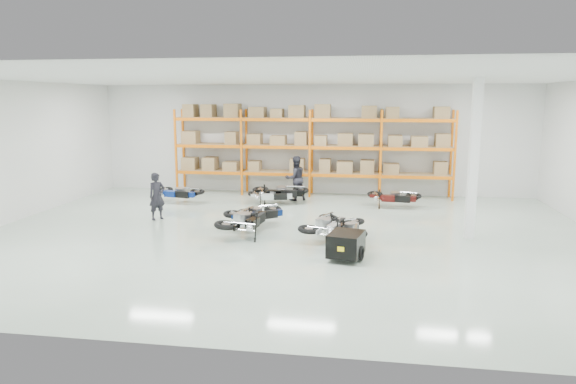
% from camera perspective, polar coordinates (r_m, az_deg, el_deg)
% --- Properties ---
extents(room, '(18.00, 18.00, 18.00)m').
position_cam_1_polar(room, '(14.59, -0.18, 3.74)').
color(room, '#ACBFAE').
rests_on(room, ground).
extents(pallet_rack, '(11.28, 0.98, 3.62)m').
position_cam_1_polar(pallet_rack, '(20.95, 2.57, 5.74)').
color(pallet_rack, orange).
rests_on(pallet_rack, ground).
extents(structural_column, '(0.25, 0.25, 4.50)m').
position_cam_1_polar(structural_column, '(15.20, 19.93, 3.39)').
color(structural_column, white).
rests_on(structural_column, ground).
extents(moto_blue_centre, '(1.85, 1.72, 1.10)m').
position_cam_1_polar(moto_blue_centre, '(15.97, -3.57, -2.01)').
color(moto_blue_centre, '#081A52').
rests_on(moto_blue_centre, ground).
extents(moto_silver_left, '(1.36, 1.95, 1.15)m').
position_cam_1_polar(moto_silver_left, '(14.44, 4.28, -3.25)').
color(moto_silver_left, '#ADB1B4').
rests_on(moto_silver_left, ground).
extents(moto_black_far_left, '(1.27, 2.09, 1.27)m').
position_cam_1_polar(moto_black_far_left, '(14.86, -4.77, -2.65)').
color(moto_black_far_left, black).
rests_on(moto_black_far_left, ground).
extents(moto_touring_right, '(0.93, 1.71, 1.08)m').
position_cam_1_polar(moto_touring_right, '(14.27, 6.74, -3.59)').
color(moto_touring_right, black).
rests_on(moto_touring_right, ground).
extents(trailer, '(0.96, 1.68, 0.68)m').
position_cam_1_polar(trailer, '(12.75, 6.46, -5.78)').
color(trailer, black).
rests_on(trailer, ground).
extents(moto_back_a, '(1.83, 1.17, 1.09)m').
position_cam_1_polar(moto_back_a, '(20.00, -12.11, 0.28)').
color(moto_back_a, navy).
rests_on(moto_back_a, ground).
extents(moto_back_b, '(1.67, 1.04, 1.01)m').
position_cam_1_polar(moto_back_b, '(19.17, -1.78, -0.05)').
color(moto_back_b, silver).
rests_on(moto_back_b, ground).
extents(moto_back_c, '(1.92, 1.03, 1.21)m').
position_cam_1_polar(moto_back_c, '(19.47, -0.90, 0.40)').
color(moto_back_c, black).
rests_on(moto_back_c, ground).
extents(moto_back_d, '(1.78, 1.04, 1.09)m').
position_cam_1_polar(moto_back_d, '(19.08, 11.67, -0.19)').
color(moto_back_d, '#440F0D').
rests_on(moto_back_d, ground).
extents(person_left, '(0.65, 0.67, 1.55)m').
position_cam_1_polar(person_left, '(17.34, -14.36, -0.46)').
color(person_left, black).
rests_on(person_left, ground).
extents(person_back, '(1.07, 1.01, 1.74)m').
position_cam_1_polar(person_back, '(19.99, 0.83, 1.53)').
color(person_back, black).
rests_on(person_back, ground).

